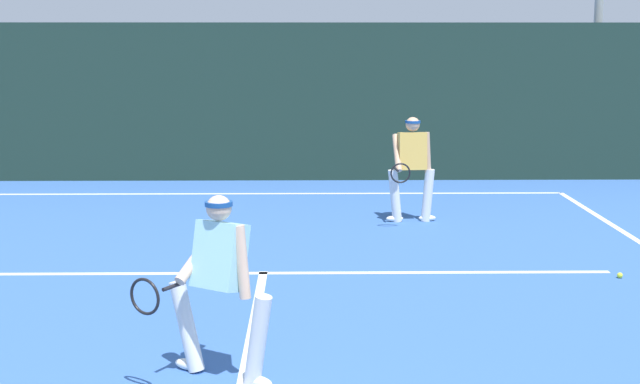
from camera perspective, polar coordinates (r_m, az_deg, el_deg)
court_line_baseline_far at (r=15.62m, az=-2.74°, el=-0.10°), size 10.08×0.10×0.01m
court_line_service at (r=10.45m, az=-3.70°, el=-5.26°), size 8.21×0.10×0.01m
court_line_centre at (r=7.49m, az=-4.90°, el=-11.59°), size 0.10×6.40×0.01m
player_near at (r=7.14m, az=-6.58°, el=-5.69°), size 1.13×0.81×1.53m
player_far at (r=13.21m, az=5.96°, el=1.77°), size 0.76×0.84×1.58m
tennis_ball_extra at (r=10.79m, az=18.84°, el=-5.13°), size 0.07×0.07×0.07m
back_fence_windscreen at (r=16.93m, az=-2.62°, el=5.82°), size 18.38×0.12×3.01m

